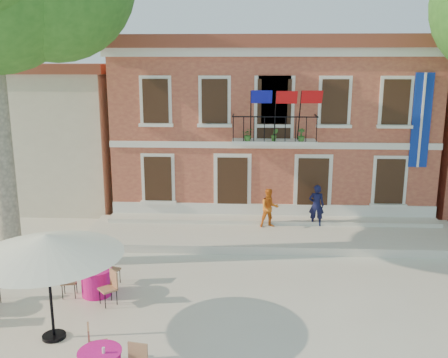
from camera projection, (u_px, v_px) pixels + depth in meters
The scene contains 8 objects.
ground at pixel (212, 289), 14.58m from camera, with size 90.00×90.00×0.00m, color beige.
main_building at pixel (270, 121), 23.32m from camera, with size 13.50×9.59×7.50m.
neighbor_west at pixel (39, 129), 25.00m from camera, with size 9.40×9.40×6.40m.
terrace at pixel (273, 235), 18.72m from camera, with size 14.00×3.40×0.30m, color silver.
patio_umbrella at pixel (46, 245), 11.48m from camera, with size 3.53×3.53×2.63m.
pedestrian_navy at pixel (316, 205), 19.17m from camera, with size 0.59×0.39×1.62m, color black.
pedestrian_orange at pixel (269, 208), 19.01m from camera, with size 0.73×0.57×1.50m, color orange.
cafe_table_3 at pixel (96, 281), 14.15m from camera, with size 1.77×1.84×0.95m.
Camera 1 is at (1.04, -13.41, 6.48)m, focal length 40.00 mm.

